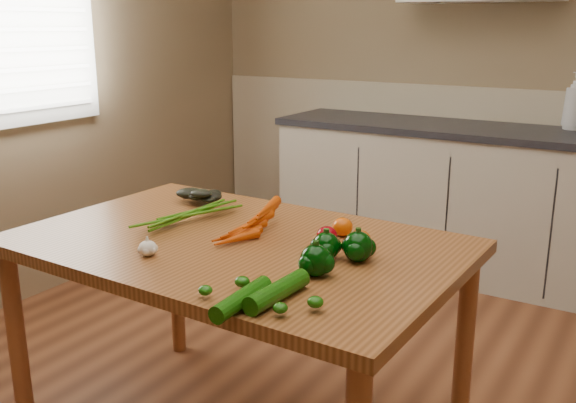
% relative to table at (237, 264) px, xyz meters
% --- Properties ---
extents(room, '(4.04, 5.04, 2.64)m').
position_rel_table_xyz_m(room, '(0.23, 0.10, 0.55)').
color(room, brown).
rests_on(room, ground).
extents(counter_run, '(2.84, 0.64, 1.14)m').
position_rel_table_xyz_m(counter_run, '(0.45, 2.11, -0.24)').
color(counter_run, '#B6AC97').
rests_on(counter_run, ground).
extents(window_blinds, '(0.08, 0.98, 1.18)m').
position_rel_table_xyz_m(window_blinds, '(-1.73, 0.52, 0.85)').
color(window_blinds, silver).
rests_on(window_blinds, room).
extents(table, '(1.49, 0.98, 0.78)m').
position_rel_table_xyz_m(table, '(0.00, 0.00, 0.00)').
color(table, '#94562B').
rests_on(table, ground).
extents(soap_bottle_a, '(0.18, 0.18, 0.32)m').
position_rel_table_xyz_m(soap_bottle_a, '(0.69, 2.29, 0.37)').
color(soap_bottle_a, silver).
rests_on(soap_bottle_a, counter_run).
extents(carrot_bunch, '(0.28, 0.22, 0.07)m').
position_rel_table_xyz_m(carrot_bunch, '(-0.07, 0.07, 0.12)').
color(carrot_bunch, '#CF4704').
rests_on(carrot_bunch, table).
extents(leafy_greens, '(0.21, 0.19, 0.10)m').
position_rel_table_xyz_m(leafy_greens, '(-0.39, 0.31, 0.14)').
color(leafy_greens, black).
rests_on(leafy_greens, table).
extents(garlic_bulb, '(0.06, 0.06, 0.05)m').
position_rel_table_xyz_m(garlic_bulb, '(-0.14, -0.27, 0.11)').
color(garlic_bulb, white).
rests_on(garlic_bulb, table).
extents(pepper_a, '(0.08, 0.08, 0.08)m').
position_rel_table_xyz_m(pepper_a, '(0.34, -0.01, 0.13)').
color(pepper_a, black).
rests_on(pepper_a, table).
extents(pepper_b, '(0.09, 0.09, 0.09)m').
position_rel_table_xyz_m(pepper_b, '(0.43, 0.03, 0.13)').
color(pepper_b, black).
rests_on(pepper_b, table).
extents(pepper_c, '(0.09, 0.09, 0.09)m').
position_rel_table_xyz_m(pepper_c, '(0.38, -0.14, 0.13)').
color(pepper_c, black).
rests_on(pepper_c, table).
extents(tomato_a, '(0.07, 0.07, 0.06)m').
position_rel_table_xyz_m(tomato_a, '(0.28, 0.11, 0.12)').
color(tomato_a, maroon).
rests_on(tomato_a, table).
extents(tomato_b, '(0.07, 0.07, 0.06)m').
position_rel_table_xyz_m(tomato_b, '(0.28, 0.22, 0.12)').
color(tomato_b, '#DB5105').
rests_on(tomato_b, table).
extents(tomato_c, '(0.08, 0.08, 0.07)m').
position_rel_table_xyz_m(tomato_c, '(0.40, 0.11, 0.12)').
color(tomato_c, '#DB5105').
rests_on(tomato_c, table).
extents(zucchini_a, '(0.06, 0.23, 0.05)m').
position_rel_table_xyz_m(zucchini_a, '(0.38, -0.34, 0.11)').
color(zucchini_a, '#114A08').
rests_on(zucchini_a, table).
extents(zucchini_b, '(0.06, 0.23, 0.05)m').
position_rel_table_xyz_m(zucchini_b, '(0.32, -0.42, 0.11)').
color(zucchini_b, '#114A08').
rests_on(zucchini_b, table).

